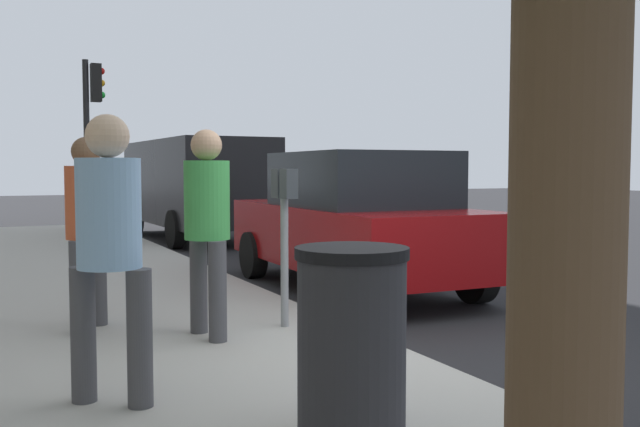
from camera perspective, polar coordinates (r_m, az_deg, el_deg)
The scene contains 9 objects.
ground_plane at distance 5.67m, azimuth 7.06°, elevation -12.34°, with size 80.00×80.00×0.00m, color #232326.
parking_meter at distance 6.19m, azimuth -2.92°, elevation 0.02°, with size 0.36×0.12×1.41m.
pedestrian_at_meter at distance 5.87m, azimuth -9.20°, elevation -0.21°, with size 0.52×0.38×1.73m.
pedestrian_bystander at distance 4.31m, azimuth -16.83°, elevation -1.76°, with size 0.39×0.44×1.73m.
parking_officer at distance 6.40m, azimuth -18.46°, elevation -0.37°, with size 0.45×0.37×1.69m.
parked_sedan_near at distance 8.97m, azimuth 2.87°, elevation -0.59°, with size 4.46×2.08×1.77m.
parked_van_far at distance 15.76m, azimuth -10.14°, elevation 2.49°, with size 5.25×2.23×2.18m.
traffic_signal at distance 14.96m, azimuth -18.15°, elevation 7.37°, with size 0.24×0.44×3.60m.
trash_bin at distance 3.66m, azimuth 2.60°, elevation -10.60°, with size 0.59×0.59×1.01m.
Camera 1 is at (-4.55, 2.99, 1.56)m, focal length 39.19 mm.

